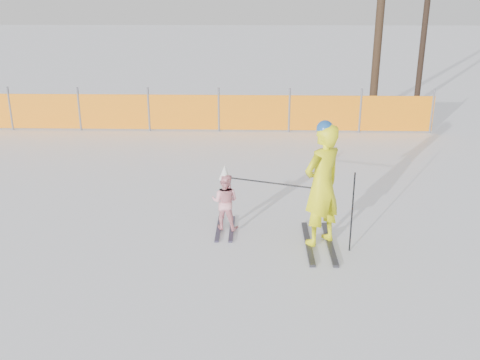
{
  "coord_description": "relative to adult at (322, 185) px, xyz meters",
  "views": [
    {
      "loc": [
        0.24,
        -7.38,
        3.78
      ],
      "look_at": [
        0.0,
        0.5,
        1.0
      ],
      "focal_mm": 40.0,
      "sensor_mm": 36.0,
      "label": 1
    }
  ],
  "objects": [
    {
      "name": "tree_trunks",
      "position": [
        3.57,
        10.66,
        2.39
      ],
      "size": [
        2.18,
        1.93,
        7.05
      ],
      "color": "#332316",
      "rests_on": "ground"
    },
    {
      "name": "adult",
      "position": [
        0.0,
        0.0,
        0.0
      ],
      "size": [
        0.83,
        1.52,
        2.01
      ],
      "color": "black",
      "rests_on": "ground"
    },
    {
      "name": "ground",
      "position": [
        -1.26,
        -0.3,
        -1.0
      ],
      "size": [
        120.0,
        120.0,
        0.0
      ],
      "primitive_type": "plane",
      "color": "white",
      "rests_on": "ground"
    },
    {
      "name": "safety_fence",
      "position": [
        -4.05,
        7.25,
        -0.45
      ],
      "size": [
        16.08,
        0.06,
        1.25
      ],
      "color": "#595960",
      "rests_on": "ground"
    },
    {
      "name": "ski_poles",
      "position": [
        -0.17,
        0.04,
        -0.21
      ],
      "size": [
        1.86,
        0.7,
        1.27
      ],
      "color": "black",
      "rests_on": "ground"
    },
    {
      "name": "child",
      "position": [
        -1.52,
        0.52,
        -0.49
      ],
      "size": [
        0.53,
        1.02,
        1.14
      ],
      "color": "black",
      "rests_on": "ground"
    }
  ]
}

